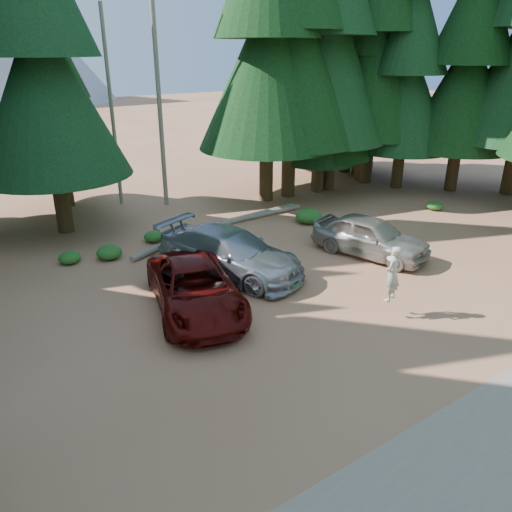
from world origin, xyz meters
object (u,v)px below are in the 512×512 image
(silver_minivan_center, at_px, (230,253))
(frisbee_player, at_px, (392,274))
(red_pickup, at_px, (195,288))
(silver_minivan_right, at_px, (370,236))
(log_right, at_px, (259,214))
(log_left, at_px, (164,245))
(log_mid, at_px, (275,212))

(silver_minivan_center, height_order, frisbee_player, frisbee_player)
(red_pickup, xyz_separation_m, silver_minivan_right, (8.11, 0.11, 0.05))
(red_pickup, height_order, silver_minivan_center, silver_minivan_center)
(log_right, bearing_deg, red_pickup, -141.13)
(red_pickup, bearing_deg, silver_minivan_center, 52.39)
(log_left, bearing_deg, red_pickup, -126.35)
(silver_minivan_right, bearing_deg, red_pickup, 164.71)
(silver_minivan_center, height_order, log_left, silver_minivan_center)
(silver_minivan_center, xyz_separation_m, log_mid, (5.76, 5.01, -0.73))
(silver_minivan_right, height_order, log_mid, silver_minivan_right)
(frisbee_player, xyz_separation_m, log_right, (2.35, 10.67, -1.34))
(log_left, bearing_deg, silver_minivan_center, -97.71)
(silver_minivan_center, distance_m, frisbee_player, 6.16)
(silver_minivan_right, distance_m, log_mid, 6.71)
(silver_minivan_right, bearing_deg, log_mid, 73.46)
(frisbee_player, bearing_deg, log_left, -90.63)
(red_pickup, relative_size, log_right, 1.19)
(silver_minivan_center, relative_size, log_left, 1.62)
(silver_minivan_right, xyz_separation_m, frisbee_player, (-3.25, -3.95, 0.67))
(silver_minivan_center, bearing_deg, log_right, 25.62)
(frisbee_player, bearing_deg, log_mid, -127.94)
(red_pickup, bearing_deg, frisbee_player, -22.43)
(frisbee_player, distance_m, log_right, 11.01)
(silver_minivan_center, relative_size, frisbee_player, 3.30)
(log_mid, bearing_deg, red_pickup, -141.87)
(red_pickup, bearing_deg, log_mid, 55.67)
(red_pickup, relative_size, log_left, 1.51)
(log_mid, bearing_deg, frisbee_player, -108.89)
(red_pickup, xyz_separation_m, silver_minivan_center, (2.40, 1.77, 0.09))
(silver_minivan_center, relative_size, silver_minivan_right, 1.23)
(frisbee_player, height_order, log_right, frisbee_player)
(red_pickup, bearing_deg, log_right, 59.39)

